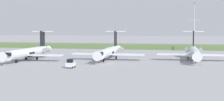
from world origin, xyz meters
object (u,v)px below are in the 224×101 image
Objects in this scene: regional_jet_nearest at (29,52)px; safety_cone_front_marker at (78,65)px; safety_cone_mid_marker at (92,65)px; regional_jet_third at (195,52)px; antenna_mast at (194,31)px; safety_cone_rear_marker at (101,65)px; baggage_tug at (71,64)px; regional_jet_second at (109,52)px.

regional_jet_nearest is 22.31m from safety_cone_front_marker.
safety_cone_mid_marker is (3.85, -0.38, 0.00)m from safety_cone_front_marker.
safety_cone_mid_marker is (-27.27, -21.68, -2.26)m from regional_jet_third.
antenna_mast is at bearing 41.18° from regional_jet_nearest.
safety_cone_mid_marker is at bearing -164.38° from safety_cone_rear_marker.
antenna_mast is at bearing 64.96° from safety_cone_rear_marker.
antenna_mast reaches higher than safety_cone_mid_marker.
regional_jet_third is 34.91m from safety_cone_mid_marker.
antenna_mast reaches higher than baggage_tug.
antenna_mast is at bearing 88.09° from regional_jet_third.
safety_cone_mid_marker is 1.00× the size of safety_cone_rear_marker.
safety_cone_front_marker is at bearing -145.62° from regional_jet_third.
safety_cone_mid_marker and safety_cone_rear_marker have the same top height.
safety_cone_rear_marker is at bearing -139.81° from regional_jet_third.
safety_cone_rear_marker is at bearing -22.20° from regional_jet_nearest.
regional_jet_third is (26.48, 3.33, 0.00)m from regional_jet_second.
regional_jet_second is at bearing -126.02° from antenna_mast.
safety_cone_rear_marker is at bearing -115.04° from antenna_mast.
antenna_mast is 6.31× the size of baggage_tug.
antenna_mast is 63.66m from safety_cone_mid_marker.
regional_jet_nearest reaches higher than safety_cone_front_marker.
regional_jet_second is at bearing -172.84° from regional_jet_third.
regional_jet_third is (50.53, 10.53, 0.00)m from regional_jet_nearest.
regional_jet_nearest is 51.62m from regional_jet_third.
baggage_tug is at bearing -140.71° from regional_jet_third.
antenna_mast is 36.74× the size of safety_cone_front_marker.
antenna_mast is 36.74× the size of safety_cone_mid_marker.
antenna_mast is at bearing 63.24° from safety_cone_mid_marker.
baggage_tug reaches higher than safety_cone_rear_marker.
regional_jet_nearest is at bearing -168.23° from regional_jet_third.
baggage_tug is 8.38m from safety_cone_rear_marker.
regional_jet_nearest is at bearing 140.89° from baggage_tug.
regional_jet_third is 32.63m from safety_cone_rear_marker.
safety_cone_front_marker is (19.41, -10.77, -2.26)m from regional_jet_nearest.
regional_jet_second is at bearing 95.21° from safety_cone_rear_marker.
antenna_mast is (27.64, 38.02, 5.90)m from regional_jet_second.
safety_cone_front_marker is at bearing -29.01° from regional_jet_nearest.
baggage_tug is 5.82× the size of safety_cone_front_marker.
regional_jet_nearest is at bearing -138.82° from antenna_mast.
regional_jet_second is at bearing 77.10° from baggage_tug.
regional_jet_second is 17.90m from safety_cone_rear_marker.
baggage_tug is at bearing -136.10° from safety_cone_mid_marker.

